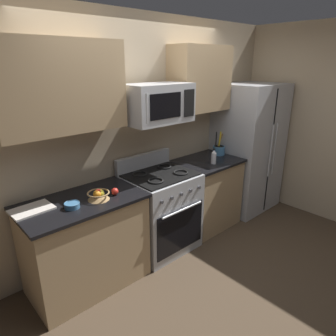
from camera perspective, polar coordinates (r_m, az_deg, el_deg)
The scene contains 16 objects.
ground_plane at distance 3.40m, azimuth 6.32°, elevation -18.88°, with size 16.00×16.00×0.00m, color #473828.
wall_back at distance 3.53m, azimuth -5.80°, elevation 6.26°, with size 8.00×0.10×2.60m, color tan.
counter_left at distance 3.08m, azimuth -15.26°, elevation -13.54°, with size 1.12×0.65×0.91m.
range_oven at distance 3.53m, azimuth -1.44°, elevation -8.01°, with size 0.76×0.70×1.09m.
counter_right at distance 4.05m, azimuth 7.17°, elevation -4.64°, with size 0.82×0.65×0.91m.
refrigerator at distance 4.56m, azimuth 14.80°, elevation 3.68°, with size 0.90×0.77×1.82m.
wall_right at distance 4.67m, azimuth 25.58°, elevation 7.72°, with size 0.10×8.00×2.60m, color tan.
microwave at distance 3.18m, azimuth -1.98°, elevation 12.09°, with size 0.72×0.44×0.40m.
upper_cabinets_left at distance 2.78m, azimuth -19.82°, elevation 14.20°, with size 1.11×0.34×0.77m.
upper_cabinets_right at distance 3.83m, azimuth 6.07°, elevation 16.36°, with size 0.81×0.34×0.77m.
utensil_crock at distance 4.13m, azimuth 9.56°, elevation 3.43°, with size 0.16×0.16×0.32m.
fruit_basket at distance 2.83m, azimuth -12.99°, elevation -5.00°, with size 0.20×0.20×0.10m.
apple_loose at distance 2.90m, azimuth -10.01°, elevation -4.37°, with size 0.07×0.07×0.07m, color red.
cutting_board at distance 2.83m, azimuth -24.36°, elevation -7.16°, with size 0.34×0.24×0.02m, color silver.
bottle_vinegar at distance 3.74m, azimuth 8.63°, elevation 2.08°, with size 0.06×0.06×0.19m.
prep_bowl at distance 2.74m, azimuth -17.67°, elevation -6.70°, with size 0.13×0.13×0.05m.
Camera 1 is at (-2.04, -1.71, 2.10)m, focal length 32.30 mm.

